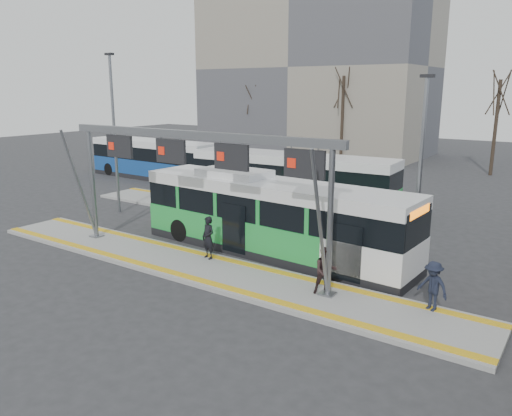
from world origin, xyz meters
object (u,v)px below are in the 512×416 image
at_px(gantry, 192,159).
at_px(passenger_c, 433,286).
at_px(hero_bus, 272,217).
at_px(passenger_a, 208,238).
at_px(passenger_b, 325,271).

distance_m(gantry, passenger_c, 9.69).
distance_m(gantry, hero_bus, 4.42).
bearing_deg(passenger_a, gantry, -91.07).
height_order(gantry, passenger_b, gantry).
height_order(gantry, hero_bus, gantry).
xyz_separation_m(passenger_a, passenger_c, (8.90, 0.16, -0.08)).
distance_m(passenger_b, passenger_c, 3.42).
xyz_separation_m(hero_bus, passenger_a, (-1.49, -2.42, -0.55)).
bearing_deg(passenger_c, gantry, -156.29).
relative_size(passenger_b, passenger_c, 1.02).
xyz_separation_m(passenger_a, passenger_b, (5.56, -0.56, -0.06)).
bearing_deg(hero_bus, passenger_b, -33.20).
relative_size(gantry, passenger_c, 8.17).
relative_size(hero_bus, passenger_b, 7.77).
relative_size(gantry, hero_bus, 1.03).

